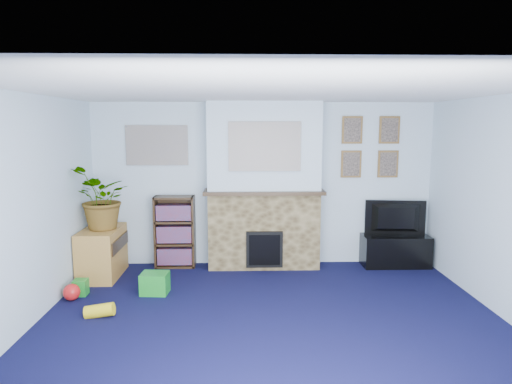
{
  "coord_description": "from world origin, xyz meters",
  "views": [
    {
      "loc": [
        -0.3,
        -4.45,
        2.07
      ],
      "look_at": [
        -0.14,
        1.0,
        1.27
      ],
      "focal_mm": 32.0,
      "sensor_mm": 36.0,
      "label": 1
    }
  ],
  "objects_px": {
    "tv_stand": "(395,251)",
    "sideboard": "(102,252)",
    "television": "(396,218)",
    "bookshelf": "(175,233)"
  },
  "relations": [
    {
      "from": "tv_stand",
      "to": "sideboard",
      "type": "relative_size",
      "value": 1.13
    },
    {
      "from": "television",
      "to": "bookshelf",
      "type": "distance_m",
      "value": 3.26
    },
    {
      "from": "tv_stand",
      "to": "television",
      "type": "distance_m",
      "value": 0.49
    },
    {
      "from": "bookshelf",
      "to": "sideboard",
      "type": "height_order",
      "value": "bookshelf"
    },
    {
      "from": "television",
      "to": "sideboard",
      "type": "bearing_deg",
      "value": 11.98
    },
    {
      "from": "television",
      "to": "sideboard",
      "type": "xyz_separation_m",
      "value": [
        -4.19,
        -0.37,
        -0.36
      ]
    },
    {
      "from": "television",
      "to": "bookshelf",
      "type": "xyz_separation_m",
      "value": [
        -3.25,
        0.06,
        -0.21
      ]
    },
    {
      "from": "tv_stand",
      "to": "sideboard",
      "type": "distance_m",
      "value": 4.21
    },
    {
      "from": "tv_stand",
      "to": "bookshelf",
      "type": "height_order",
      "value": "bookshelf"
    },
    {
      "from": "bookshelf",
      "to": "sideboard",
      "type": "distance_m",
      "value": 1.04
    }
  ]
}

